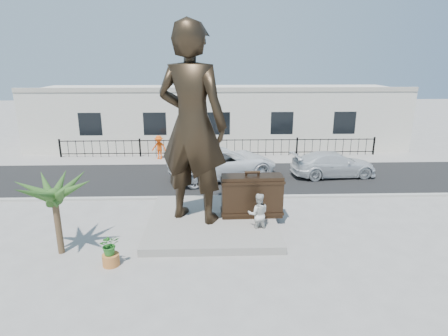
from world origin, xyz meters
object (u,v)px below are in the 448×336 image
object	(u,v)px
car_white	(223,163)
statue	(192,125)
suitcase	(252,196)
tourist	(258,214)

from	to	relation	value
car_white	statue	bearing A→B (deg)	146.25
suitcase	tourist	world-z (taller)	suitcase
tourist	car_white	world-z (taller)	car_white
statue	suitcase	distance (m)	3.82
tourist	car_white	xyz separation A→B (m)	(-1.14, 7.33, 0.04)
statue	suitcase	size ratio (longest dim) A/B	3.10
suitcase	car_white	bearing A→B (deg)	97.81
suitcase	car_white	world-z (taller)	suitcase
statue	car_white	world-z (taller)	statue
tourist	car_white	bearing A→B (deg)	-79.79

